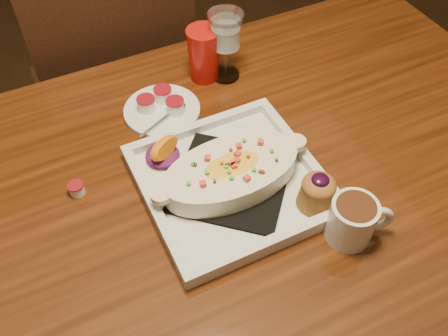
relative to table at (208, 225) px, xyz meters
name	(u,v)px	position (x,y,z in m)	size (l,w,h in m)	color
table	(208,225)	(0.00, 0.00, 0.00)	(1.50, 0.90, 0.75)	#61290D
chair_far	(118,92)	(0.00, 0.63, -0.15)	(0.42, 0.42, 0.93)	black
plate	(236,177)	(0.06, -0.01, 0.13)	(0.31, 0.31, 0.08)	silver
coffee_mug	(354,220)	(0.18, -0.18, 0.14)	(0.11, 0.08, 0.08)	silver
goblet	(226,34)	(0.18, 0.29, 0.21)	(0.08, 0.08, 0.16)	silver
saucer	(162,109)	(0.01, 0.24, 0.11)	(0.16, 0.16, 0.11)	silver
creamer_loose	(76,189)	(-0.21, 0.11, 0.11)	(0.03, 0.03, 0.02)	white
red_tumbler	(204,55)	(0.14, 0.31, 0.16)	(0.07, 0.07, 0.12)	#BA130D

